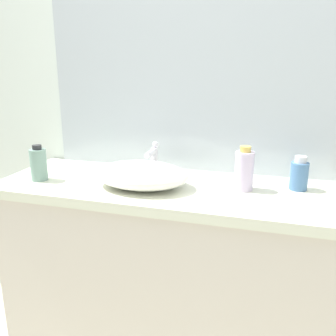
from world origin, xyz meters
The scene contains 8 objects.
bathroom_wall_rear centered at (0.00, 0.73, 1.30)m, with size 6.00×0.06×2.60m, color silver.
vanity_counter centered at (-0.07, 0.43, 0.44)m, with size 1.68×0.52×0.88m.
wall_mirror_panel centered at (-0.07, 0.69, 1.44)m, with size 1.53×0.01×1.13m, color #B2BCC6.
sink_basin centered at (-0.28, 0.37, 0.93)m, with size 0.40×0.28×0.10m, color white.
faucet centered at (-0.28, 0.53, 0.97)m, with size 0.03×0.13×0.16m.
lotion_bottle centered at (-0.74, 0.33, 0.95)m, with size 0.07×0.07×0.16m.
perfume_bottle centered at (0.13, 0.46, 0.96)m, with size 0.08×0.08×0.18m.
spray_can centered at (0.34, 0.52, 0.94)m, with size 0.07×0.07×0.14m.
Camera 1 is at (0.24, -0.99, 1.37)m, focal length 39.48 mm.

